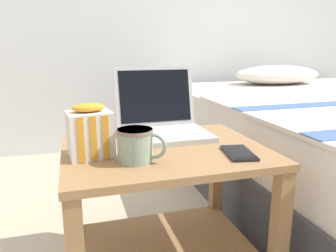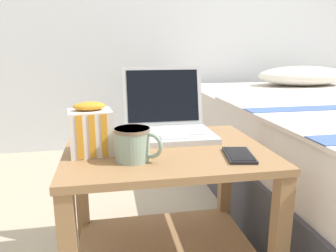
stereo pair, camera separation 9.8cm
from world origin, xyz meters
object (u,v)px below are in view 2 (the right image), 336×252
laptop (167,121)px  mug_front_left (133,143)px  snack_bag (91,130)px  cell_phone (239,155)px

laptop → mug_front_left: 0.30m
snack_bag → cell_phone: bearing=-14.3°
snack_bag → cell_phone: 0.44m
laptop → cell_phone: 0.33m
laptop → mug_front_left: size_ratio=2.32×
laptop → snack_bag: bearing=-146.1°
laptop → cell_phone: bearing=-60.8°
mug_front_left → laptop: bearing=60.7°
laptop → cell_phone: (0.16, -0.29, -0.04)m
snack_bag → cell_phone: snack_bag is taller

